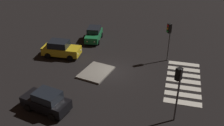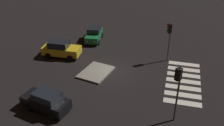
{
  "view_description": "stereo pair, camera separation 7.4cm",
  "coord_description": "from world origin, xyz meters",
  "px_view_note": "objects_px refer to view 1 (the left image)",
  "views": [
    {
      "loc": [
        -22.08,
        -5.7,
        13.69
      ],
      "look_at": [
        0.0,
        0.0,
        1.0
      ],
      "focal_mm": 41.88,
      "sensor_mm": 36.0,
      "label": 1
    },
    {
      "loc": [
        -22.06,
        -5.77,
        13.69
      ],
      "look_at": [
        0.0,
        0.0,
        1.0
      ],
      "focal_mm": 41.88,
      "sensor_mm": 36.0,
      "label": 2
    }
  ],
  "objects_px": {
    "car_green": "(94,34)",
    "car_black": "(46,101)",
    "traffic_light_south": "(178,82)",
    "car_yellow": "(61,49)",
    "traffic_island": "(96,72)",
    "traffic_light_east": "(169,33)"
  },
  "relations": [
    {
      "from": "car_green",
      "to": "car_yellow",
      "type": "relative_size",
      "value": 0.93
    },
    {
      "from": "car_yellow",
      "to": "traffic_light_south",
      "type": "relative_size",
      "value": 0.94
    },
    {
      "from": "car_green",
      "to": "car_black",
      "type": "height_order",
      "value": "car_black"
    },
    {
      "from": "traffic_island",
      "to": "car_green",
      "type": "relative_size",
      "value": 0.99
    },
    {
      "from": "car_green",
      "to": "traffic_light_south",
      "type": "xyz_separation_m",
      "value": [
        -12.77,
        -10.55,
        2.63
      ]
    },
    {
      "from": "traffic_island",
      "to": "car_yellow",
      "type": "bearing_deg",
      "value": 62.35
    },
    {
      "from": "car_green",
      "to": "car_yellow",
      "type": "xyz_separation_m",
      "value": [
        -5.12,
        2.2,
        0.08
      ]
    },
    {
      "from": "traffic_island",
      "to": "car_black",
      "type": "distance_m",
      "value": 6.86
    },
    {
      "from": "traffic_light_south",
      "to": "traffic_light_east",
      "type": "distance_m",
      "value": 9.6
    },
    {
      "from": "traffic_island",
      "to": "traffic_light_east",
      "type": "bearing_deg",
      "value": -56.25
    },
    {
      "from": "car_yellow",
      "to": "traffic_light_south",
      "type": "distance_m",
      "value": 15.09
    },
    {
      "from": "car_green",
      "to": "car_black",
      "type": "relative_size",
      "value": 0.94
    },
    {
      "from": "car_green",
      "to": "traffic_light_south",
      "type": "distance_m",
      "value": 16.77
    },
    {
      "from": "car_black",
      "to": "traffic_light_east",
      "type": "xyz_separation_m",
      "value": [
        10.92,
        -8.75,
        2.37
      ]
    },
    {
      "from": "traffic_island",
      "to": "car_green",
      "type": "bearing_deg",
      "value": 19.3
    },
    {
      "from": "traffic_island",
      "to": "traffic_light_south",
      "type": "bearing_deg",
      "value": -122.91
    },
    {
      "from": "car_yellow",
      "to": "traffic_light_south",
      "type": "bearing_deg",
      "value": -33.36
    },
    {
      "from": "car_black",
      "to": "traffic_light_east",
      "type": "distance_m",
      "value": 14.19
    },
    {
      "from": "car_black",
      "to": "car_yellow",
      "type": "bearing_deg",
      "value": -60.11
    },
    {
      "from": "car_black",
      "to": "traffic_light_south",
      "type": "xyz_separation_m",
      "value": [
        1.4,
        -9.97,
        2.59
      ]
    },
    {
      "from": "car_green",
      "to": "traffic_light_east",
      "type": "height_order",
      "value": "traffic_light_east"
    },
    {
      "from": "traffic_light_south",
      "to": "traffic_island",
      "type": "bearing_deg",
      "value": 9.22
    }
  ]
}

